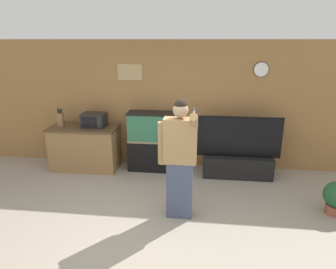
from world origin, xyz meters
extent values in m
plane|color=gray|center=(0.00, 0.00, 0.00)|extent=(18.00, 18.00, 0.00)
cube|color=olive|center=(0.00, 2.57, 1.30)|extent=(10.00, 0.06, 2.60)
cube|color=tan|center=(-0.79, 2.54, 1.96)|extent=(0.50, 0.02, 0.32)
cylinder|color=white|center=(1.78, 2.53, 2.05)|extent=(0.27, 0.03, 0.27)
cylinder|color=black|center=(1.78, 2.53, 2.05)|extent=(0.29, 0.01, 0.29)
cube|color=olive|center=(-1.70, 2.15, 0.43)|extent=(1.35, 0.65, 0.86)
cube|color=#513A24|center=(-1.70, 2.15, 0.88)|extent=(1.39, 0.69, 0.03)
cube|color=black|center=(-1.49, 2.20, 1.04)|extent=(0.47, 0.35, 0.28)
cube|color=black|center=(-1.52, 2.02, 1.04)|extent=(0.29, 0.01, 0.20)
cube|color=#2D2D33|center=(-1.32, 2.02, 1.04)|extent=(0.05, 0.01, 0.22)
cube|color=olive|center=(-2.19, 2.19, 1.03)|extent=(0.12, 0.10, 0.26)
cylinder|color=black|center=(-2.24, 2.19, 1.20)|extent=(0.02, 0.02, 0.10)
cylinder|color=black|center=(-2.19, 2.19, 1.19)|extent=(0.02, 0.02, 0.08)
cylinder|color=black|center=(-2.15, 2.19, 1.20)|extent=(0.02, 0.02, 0.09)
cylinder|color=black|center=(-2.24, 2.23, 1.21)|extent=(0.02, 0.02, 0.10)
cylinder|color=black|center=(-2.19, 2.23, 1.20)|extent=(0.02, 0.02, 0.09)
cube|color=black|center=(-0.30, 2.24, 0.31)|extent=(0.98, 0.41, 0.62)
cube|color=#937F5B|center=(-0.30, 2.24, 0.64)|extent=(0.95, 0.40, 0.04)
cube|color=#2D6B4C|center=(-0.30, 2.24, 0.92)|extent=(0.94, 0.39, 0.58)
cube|color=black|center=(-0.30, 2.24, 1.20)|extent=(0.98, 0.41, 0.03)
cube|color=black|center=(1.41, 2.09, 0.21)|extent=(1.34, 0.40, 0.42)
cube|color=black|center=(1.41, 2.09, 0.81)|extent=(1.57, 0.05, 0.78)
cube|color=black|center=(1.41, 2.12, 0.81)|extent=(1.60, 0.01, 0.81)
cube|color=#424C66|center=(0.39, 0.59, 0.44)|extent=(0.38, 0.21, 0.88)
cube|color=#A37F51|center=(0.39, 0.59, 1.21)|extent=(0.48, 0.23, 0.66)
sphere|color=tan|center=(0.39, 0.59, 1.66)|extent=(0.22, 0.22, 0.22)
sphere|color=black|center=(0.39, 0.59, 1.72)|extent=(0.18, 0.18, 0.18)
cylinder|color=#A37F51|center=(0.13, 0.59, 1.17)|extent=(0.12, 0.12, 0.63)
cylinder|color=#A37F51|center=(0.58, 0.44, 1.54)|extent=(0.11, 0.35, 0.29)
cylinder|color=white|center=(0.58, 0.42, 1.65)|extent=(0.02, 0.06, 0.11)
cylinder|color=#2856B2|center=(0.58, 0.40, 1.71)|extent=(0.02, 0.03, 0.05)
cylinder|color=brown|center=(2.79, 0.90, 0.08)|extent=(0.28, 0.28, 0.15)
camera|label=1|loc=(0.69, -3.45, 2.59)|focal=32.00mm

